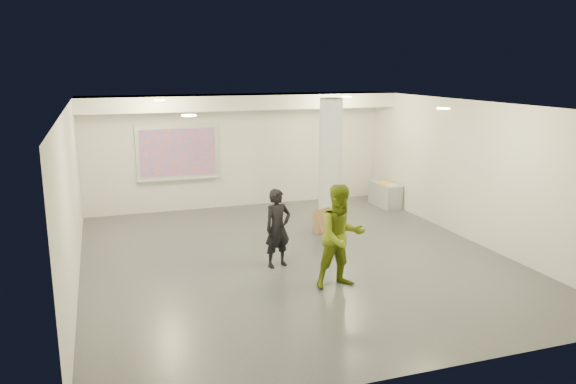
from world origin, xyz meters
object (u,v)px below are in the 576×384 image
object	(u,v)px
woman	(278,228)
man	(341,236)
credenza	(385,195)
projection_screen	(178,153)
column	(330,164)

from	to	relation	value
woman	man	xyz separation A→B (m)	(0.71, -1.29, 0.15)
woman	credenza	bearing A→B (deg)	26.02
woman	projection_screen	bearing A→B (deg)	89.41
projection_screen	man	world-z (taller)	projection_screen
projection_screen	credenza	size ratio (longest dim) A/B	1.97
column	woman	size ratio (longest dim) A/B	2.02
column	man	xyz separation A→B (m)	(-1.23, -3.41, -0.61)
credenza	woman	world-z (taller)	woman
projection_screen	woman	distance (m)	4.97
column	woman	world-z (taller)	column
credenza	man	size ratio (longest dim) A/B	0.60
credenza	man	xyz separation A→B (m)	(-3.45, -4.81, 0.58)
projection_screen	woman	bearing A→B (deg)	-76.41
man	column	bearing A→B (deg)	67.42
woman	man	world-z (taller)	man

